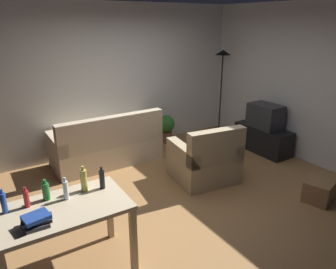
{
  "coord_description": "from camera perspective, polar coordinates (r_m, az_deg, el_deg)",
  "views": [
    {
      "loc": [
        -2.31,
        -3.26,
        2.37
      ],
      "look_at": [
        0.1,
        0.5,
        0.75
      ],
      "focal_mm": 33.61,
      "sensor_mm": 36.0,
      "label": 1
    }
  ],
  "objects": [
    {
      "name": "ground_plane",
      "position": [
        4.65,
        2.33,
        -10.85
      ],
      "size": [
        5.2,
        4.4,
        0.02
      ],
      "primitive_type": "cube",
      "color": "#9E7042"
    },
    {
      "name": "wall_rear",
      "position": [
        6.02,
        -9.72,
        9.88
      ],
      "size": [
        5.2,
        0.1,
        2.7
      ],
      "primitive_type": "cube",
      "color": "silver",
      "rests_on": "ground_plane"
    },
    {
      "name": "wall_right",
      "position": [
        5.99,
        23.64,
        8.45
      ],
      "size": [
        0.1,
        4.4,
        2.7
      ],
      "primitive_type": "cube",
      "color": "silver",
      "rests_on": "ground_plane"
    },
    {
      "name": "couch",
      "position": [
        5.59,
        -10.93,
        -2.13
      ],
      "size": [
        1.83,
        0.84,
        0.92
      ],
      "rotation": [
        0.0,
        0.0,
        3.14
      ],
      "color": "beige",
      "rests_on": "ground_plane"
    },
    {
      "name": "tv_stand",
      "position": [
        6.28,
        16.79,
        -0.79
      ],
      "size": [
        0.44,
        1.1,
        0.48
      ],
      "rotation": [
        0.0,
        0.0,
        1.57
      ],
      "color": "black",
      "rests_on": "ground_plane"
    },
    {
      "name": "tv",
      "position": [
        6.14,
        17.23,
        3.23
      ],
      "size": [
        0.41,
        0.6,
        0.44
      ],
      "rotation": [
        0.0,
        0.0,
        1.57
      ],
      "color": "#2D2D33",
      "rests_on": "tv_stand"
    },
    {
      "name": "torchiere_lamp",
      "position": [
        6.84,
        9.79,
        11.59
      ],
      "size": [
        0.32,
        0.32,
        1.81
      ],
      "color": "black",
      "rests_on": "ground_plane"
    },
    {
      "name": "desk",
      "position": [
        3.17,
        -18.45,
        -14.04
      ],
      "size": [
        1.21,
        0.72,
        0.76
      ],
      "rotation": [
        0.0,
        0.0,
        -0.01
      ],
      "color": "#C6B28E",
      "rests_on": "ground_plane"
    },
    {
      "name": "potted_plant",
      "position": [
        6.44,
        -0.4,
        1.43
      ],
      "size": [
        0.36,
        0.36,
        0.57
      ],
      "color": "brown",
      "rests_on": "ground_plane"
    },
    {
      "name": "armchair",
      "position": [
        4.93,
        6.81,
        -4.81
      ],
      "size": [
        1.01,
        0.96,
        0.92
      ],
      "rotation": [
        0.0,
        0.0,
        3.0
      ],
      "color": "tan",
      "rests_on": "ground_plane"
    },
    {
      "name": "storage_box",
      "position": [
        4.93,
        25.83,
        -8.99
      ],
      "size": [
        0.55,
        0.46,
        0.3
      ],
      "primitive_type": "cube",
      "rotation": [
        0.0,
        0.0,
        0.27
      ],
      "color": "olive",
      "rests_on": "ground_plane"
    },
    {
      "name": "bottle_blue",
      "position": [
        3.18,
        -27.64,
        -10.91
      ],
      "size": [
        0.05,
        0.05,
        0.24
      ],
      "color": "#2347A3",
      "rests_on": "desk"
    },
    {
      "name": "bottle_red",
      "position": [
        3.19,
        -24.29,
        -10.53
      ],
      "size": [
        0.05,
        0.05,
        0.2
      ],
      "color": "#AD2323",
      "rests_on": "desk"
    },
    {
      "name": "bottle_green",
      "position": [
        3.24,
        -21.27,
        -9.55
      ],
      "size": [
        0.07,
        0.07,
        0.21
      ],
      "color": "#1E722D",
      "rests_on": "desk"
    },
    {
      "name": "bottle_clear",
      "position": [
        3.18,
        -18.04,
        -9.52
      ],
      "size": [
        0.05,
        0.05,
        0.23
      ],
      "color": "silver",
      "rests_on": "desk"
    },
    {
      "name": "bottle_squat",
      "position": [
        3.27,
        -15.02,
        -7.97
      ],
      "size": [
        0.07,
        0.07,
        0.27
      ],
      "color": "#BCB24C",
      "rests_on": "desk"
    },
    {
      "name": "bottle_dark",
      "position": [
        3.28,
        -11.88,
        -7.92
      ],
      "size": [
        0.05,
        0.05,
        0.24
      ],
      "color": "black",
      "rests_on": "desk"
    },
    {
      "name": "book_stack",
      "position": [
        2.91,
        -22.74,
        -14.17
      ],
      "size": [
        0.26,
        0.19,
        0.1
      ],
      "color": "#333338",
      "rests_on": "desk"
    }
  ]
}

